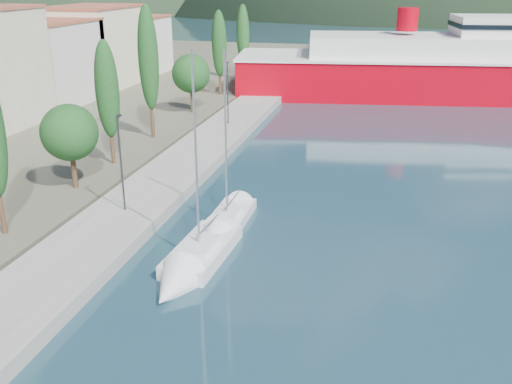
# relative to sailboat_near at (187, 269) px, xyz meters

# --- Properties ---
(ground) EXTENTS (1400.00, 1400.00, 0.00)m
(ground) POSITION_rel_sailboat_near_xyz_m (2.75, 109.81, -0.33)
(ground) COLOR #1D3A47
(quay) EXTENTS (5.00, 88.00, 0.80)m
(quay) POSITION_rel_sailboat_near_xyz_m (-6.25, 15.81, 0.07)
(quay) COLOR gray
(quay) RESTS_ON ground
(town_buildings) EXTENTS (9.20, 69.20, 11.30)m
(town_buildings) POSITION_rel_sailboat_near_xyz_m (-29.25, 26.72, 5.24)
(town_buildings) COLOR beige
(town_buildings) RESTS_ON land_strip
(tree_row) EXTENTS (4.08, 64.40, 11.74)m
(tree_row) POSITION_rel_sailboat_near_xyz_m (-11.55, 21.47, 5.67)
(tree_row) COLOR #47301E
(tree_row) RESTS_ON land_strip
(lamp_posts) EXTENTS (0.15, 46.96, 6.06)m
(lamp_posts) POSITION_rel_sailboat_near_xyz_m (-6.25, 5.55, 3.75)
(lamp_posts) COLOR #2D2D33
(lamp_posts) RESTS_ON quay
(sailboat_near) EXTENTS (3.04, 8.76, 12.41)m
(sailboat_near) POSITION_rel_sailboat_near_xyz_m (0.00, 0.00, 0.00)
(sailboat_near) COLOR silver
(sailboat_near) RESTS_ON ground
(sailboat_mid) EXTENTS (2.13, 8.08, 11.62)m
(sailboat_mid) POSITION_rel_sailboat_near_xyz_m (0.24, 4.93, -0.04)
(sailboat_mid) COLOR silver
(sailboat_mid) RESTS_ON ground
(ferry) EXTENTS (59.18, 20.54, 11.52)m
(ferry) POSITION_rel_sailboat_near_xyz_m (18.55, 52.36, 3.18)
(ferry) COLOR #AA000E
(ferry) RESTS_ON ground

